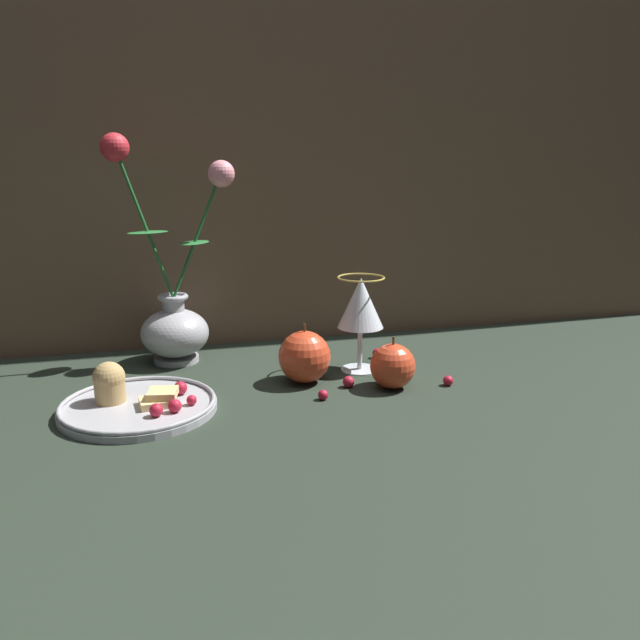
{
  "coord_description": "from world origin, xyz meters",
  "views": [
    {
      "loc": [
        -0.19,
        -0.91,
        0.33
      ],
      "look_at": [
        0.05,
        -0.01,
        0.1
      ],
      "focal_mm": 35.0,
      "sensor_mm": 36.0,
      "label": 1
    }
  ],
  "objects_px": {
    "plate_with_pastries": "(135,402)",
    "apple_beside_vase": "(393,366)",
    "vase": "(174,310)",
    "wine_glass": "(361,306)",
    "apple_near_glass": "(305,357)"
  },
  "relations": [
    {
      "from": "apple_beside_vase",
      "to": "plate_with_pastries",
      "type": "bearing_deg",
      "value": 179.35
    },
    {
      "from": "vase",
      "to": "wine_glass",
      "type": "distance_m",
      "value": 0.32
    },
    {
      "from": "plate_with_pastries",
      "to": "apple_beside_vase",
      "type": "relative_size",
      "value": 2.64
    },
    {
      "from": "vase",
      "to": "apple_beside_vase",
      "type": "distance_m",
      "value": 0.39
    },
    {
      "from": "vase",
      "to": "apple_beside_vase",
      "type": "relative_size",
      "value": 4.69
    },
    {
      "from": "vase",
      "to": "wine_glass",
      "type": "bearing_deg",
      "value": -22.94
    },
    {
      "from": "vase",
      "to": "wine_glass",
      "type": "xyz_separation_m",
      "value": [
        0.29,
        -0.12,
        0.02
      ]
    },
    {
      "from": "vase",
      "to": "apple_beside_vase",
      "type": "bearing_deg",
      "value": -34.71
    },
    {
      "from": "vase",
      "to": "plate_with_pastries",
      "type": "bearing_deg",
      "value": -106.62
    },
    {
      "from": "plate_with_pastries",
      "to": "apple_near_glass",
      "type": "bearing_deg",
      "value": 12.36
    },
    {
      "from": "plate_with_pastries",
      "to": "wine_glass",
      "type": "height_order",
      "value": "wine_glass"
    },
    {
      "from": "wine_glass",
      "to": "apple_beside_vase",
      "type": "distance_m",
      "value": 0.12
    },
    {
      "from": "wine_glass",
      "to": "apple_beside_vase",
      "type": "xyz_separation_m",
      "value": [
        0.02,
        -0.09,
        -0.07
      ]
    },
    {
      "from": "wine_glass",
      "to": "vase",
      "type": "bearing_deg",
      "value": 157.06
    },
    {
      "from": "apple_near_glass",
      "to": "wine_glass",
      "type": "bearing_deg",
      "value": 18.25
    }
  ]
}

